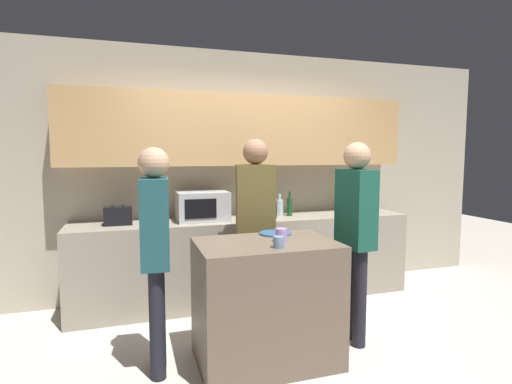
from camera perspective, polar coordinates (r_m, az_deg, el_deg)
ground_plane at (r=3.32m, az=6.10°, el=-22.97°), size 14.00×14.00×0.00m
back_wall at (r=4.48m, az=-2.28°, el=5.00°), size 6.40×0.40×2.70m
back_counter at (r=4.37m, az=-1.27°, el=-9.51°), size 3.60×0.62×0.89m
kitchen_island at (r=3.13m, az=1.43°, el=-15.40°), size 1.03×0.69×0.92m
microwave at (r=4.15m, az=-7.67°, el=-2.00°), size 0.52×0.39×0.30m
toaster at (r=4.10m, az=-19.08°, el=-3.20°), size 0.26×0.16×0.18m
potted_plant at (r=4.77m, az=13.62°, el=-0.54°), size 0.14×0.14×0.40m
bottle_0 at (r=4.27m, az=2.53°, el=-2.57°), size 0.07×0.07×0.23m
bottle_1 at (r=4.46m, az=3.38°, el=-2.17°), size 0.09×0.09×0.24m
bottle_2 at (r=4.44m, az=4.82°, el=-2.08°), size 0.06×0.06×0.27m
plate_on_island at (r=3.27m, az=2.75°, el=-5.92°), size 0.26×0.26×0.01m
cup_0 at (r=2.99m, az=3.63°, el=-6.17°), size 0.09×0.09×0.10m
cup_1 at (r=2.81m, az=3.27°, el=-7.16°), size 0.08×0.08×0.08m
person_left at (r=3.38m, az=14.03°, el=-4.61°), size 0.22×0.35×1.67m
person_center at (r=3.58m, az=-0.08°, el=-3.45°), size 0.37×0.25×1.71m
person_right at (r=2.91m, az=-14.15°, el=-6.90°), size 0.22×0.36×1.63m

